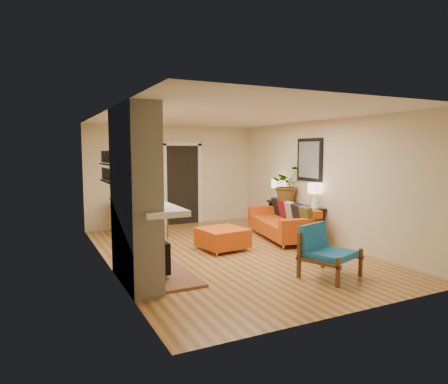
{
  "coord_description": "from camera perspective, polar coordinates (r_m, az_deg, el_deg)",
  "views": [
    {
      "loc": [
        -3.41,
        -6.74,
        1.96
      ],
      "look_at": [
        0.0,
        0.2,
        1.15
      ],
      "focal_mm": 32.0,
      "sensor_mm": 36.0,
      "label": 1
    }
  ],
  "objects": [
    {
      "name": "houseplant",
      "position": [
        9.53,
        8.98,
        1.08
      ],
      "size": [
        0.83,
        0.73,
        0.86
      ],
      "primitive_type": "imported",
      "rotation": [
        0.0,
        0.0,
        0.08
      ],
      "color": "#1E5919",
      "rests_on": "console_table"
    },
    {
      "name": "console_table",
      "position": [
        9.36,
        10.02,
        -2.61
      ],
      "size": [
        0.34,
        1.85,
        0.72
      ],
      "color": "black",
      "rests_on": "ground"
    },
    {
      "name": "lamp_near",
      "position": [
        8.74,
        12.84,
        -0.06
      ],
      "size": [
        0.3,
        0.3,
        0.54
      ],
      "color": "white",
      "rests_on": "console_table"
    },
    {
      "name": "ottoman",
      "position": [
        7.93,
        -0.22,
        -6.51
      ],
      "size": [
        0.93,
        0.93,
        0.42
      ],
      "color": "silver",
      "rests_on": "ground"
    },
    {
      "name": "dining_table",
      "position": [
        9.64,
        -12.24,
        -1.87
      ],
      "size": [
        1.09,
        1.93,
        1.01
      ],
      "color": "brown",
      "rests_on": "ground"
    },
    {
      "name": "room_shell",
      "position": [
        10.22,
        -2.98,
        1.94
      ],
      "size": [
        6.5,
        6.5,
        6.5
      ],
      "color": "tan",
      "rests_on": "ground"
    },
    {
      "name": "lamp_far",
      "position": [
        9.87,
        7.66,
        0.72
      ],
      "size": [
        0.3,
        0.3,
        0.54
      ],
      "color": "white",
      "rests_on": "console_table"
    },
    {
      "name": "blue_chair",
      "position": [
        6.49,
        14.1,
        -7.8
      ],
      "size": [
        0.98,
        0.97,
        0.81
      ],
      "color": "brown",
      "rests_on": "ground"
    },
    {
      "name": "fireplace",
      "position": [
        5.95,
        -12.3,
        -1.1
      ],
      "size": [
        1.09,
        1.68,
        2.6
      ],
      "color": "white",
      "rests_on": "ground"
    },
    {
      "name": "sofa",
      "position": [
        9.04,
        8.7,
        -4.28
      ],
      "size": [
        1.27,
        2.21,
        0.82
      ],
      "color": "silver",
      "rests_on": "ground"
    }
  ]
}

